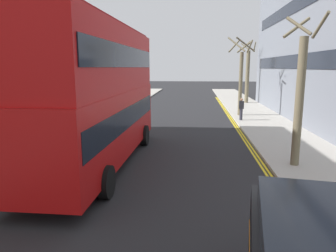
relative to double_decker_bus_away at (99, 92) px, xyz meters
The scene contains 9 objects.
sidewalk_right 10.28m from the double_decker_bus_away, 25.83° to the left, with size 4.00×80.00×0.14m, color #ADA89E.
sidewalk_left 6.65m from the double_decker_bus_away, 133.94° to the left, with size 4.00×80.00×0.14m, color #ADA89E.
kerb_line_outer 7.76m from the double_decker_bus_away, 18.71° to the left, with size 0.10×56.00×0.01m, color yellow.
kerb_line_inner 7.62m from the double_decker_bus_away, 19.13° to the left, with size 0.10×56.00×0.01m, color yellow.
double_decker_bus_away is the anchor object (origin of this frame).
pedestrian_far 13.23m from the double_decker_bus_away, 56.25° to the left, with size 0.34×0.22×1.62m.
street_tree_near 24.60m from the double_decker_bus_away, 67.32° to the left, with size 1.80×1.97×6.67m.
street_tree_mid 7.90m from the double_decker_bus_away, ahead, with size 1.40×1.46×5.82m.
street_tree_far 15.32m from the double_decker_bus_away, 60.78° to the left, with size 2.09×2.25×6.18m.
Camera 1 is at (1.52, -0.51, 3.99)m, focal length 33.22 mm.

